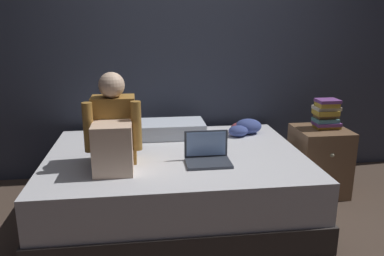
{
  "coord_description": "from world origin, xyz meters",
  "views": [
    {
      "loc": [
        -0.43,
        -2.52,
        1.5
      ],
      "look_at": [
        -0.09,
        0.1,
        0.76
      ],
      "focal_mm": 35.8,
      "sensor_mm": 36.0,
      "label": 1
    }
  ],
  "objects_px": {
    "laptop": "(207,155)",
    "pillow": "(172,129)",
    "person_sitting": "(113,132)",
    "clothes_pile": "(244,127)",
    "book_stack": "(326,114)",
    "nightstand": "(319,161)",
    "bed": "(176,183)"
  },
  "relations": [
    {
      "from": "book_stack",
      "to": "person_sitting",
      "type": "bearing_deg",
      "value": -165.83
    },
    {
      "from": "nightstand",
      "to": "pillow",
      "type": "height_order",
      "value": "pillow"
    },
    {
      "from": "nightstand",
      "to": "person_sitting",
      "type": "bearing_deg",
      "value": -166.08
    },
    {
      "from": "person_sitting",
      "to": "clothes_pile",
      "type": "bearing_deg",
      "value": 30.56
    },
    {
      "from": "person_sitting",
      "to": "book_stack",
      "type": "bearing_deg",
      "value": 14.17
    },
    {
      "from": "pillow",
      "to": "book_stack",
      "type": "bearing_deg",
      "value": -9.54
    },
    {
      "from": "laptop",
      "to": "book_stack",
      "type": "xyz_separation_m",
      "value": [
        1.12,
        0.47,
        0.16
      ]
    },
    {
      "from": "nightstand",
      "to": "book_stack",
      "type": "distance_m",
      "value": 0.43
    },
    {
      "from": "bed",
      "to": "book_stack",
      "type": "xyz_separation_m",
      "value": [
        1.34,
        0.23,
        0.47
      ]
    },
    {
      "from": "person_sitting",
      "to": "clothes_pile",
      "type": "height_order",
      "value": "person_sitting"
    },
    {
      "from": "laptop",
      "to": "book_stack",
      "type": "height_order",
      "value": "book_stack"
    },
    {
      "from": "laptop",
      "to": "clothes_pile",
      "type": "relative_size",
      "value": 0.99
    },
    {
      "from": "nightstand",
      "to": "bed",
      "type": "bearing_deg",
      "value": -170.8
    },
    {
      "from": "nightstand",
      "to": "laptop",
      "type": "distance_m",
      "value": 1.21
    },
    {
      "from": "nightstand",
      "to": "book_stack",
      "type": "xyz_separation_m",
      "value": [
        0.04,
        0.02,
        0.42
      ]
    },
    {
      "from": "pillow",
      "to": "book_stack",
      "type": "height_order",
      "value": "book_stack"
    },
    {
      "from": "bed",
      "to": "pillow",
      "type": "distance_m",
      "value": 0.55
    },
    {
      "from": "nightstand",
      "to": "pillow",
      "type": "distance_m",
      "value": 1.34
    },
    {
      "from": "nightstand",
      "to": "person_sitting",
      "type": "distance_m",
      "value": 1.86
    },
    {
      "from": "bed",
      "to": "laptop",
      "type": "bearing_deg",
      "value": -48.54
    },
    {
      "from": "pillow",
      "to": "clothes_pile",
      "type": "distance_m",
      "value": 0.65
    },
    {
      "from": "person_sitting",
      "to": "pillow",
      "type": "height_order",
      "value": "person_sitting"
    },
    {
      "from": "person_sitting",
      "to": "nightstand",
      "type": "bearing_deg",
      "value": 13.92
    },
    {
      "from": "nightstand",
      "to": "laptop",
      "type": "bearing_deg",
      "value": -157.37
    },
    {
      "from": "laptop",
      "to": "pillow",
      "type": "height_order",
      "value": "laptop"
    },
    {
      "from": "nightstand",
      "to": "book_stack",
      "type": "bearing_deg",
      "value": 24.93
    },
    {
      "from": "laptop",
      "to": "pillow",
      "type": "bearing_deg",
      "value": 106.02
    },
    {
      "from": "pillow",
      "to": "clothes_pile",
      "type": "bearing_deg",
      "value": -1.23
    },
    {
      "from": "pillow",
      "to": "bed",
      "type": "bearing_deg",
      "value": -91.93
    },
    {
      "from": "bed",
      "to": "person_sitting",
      "type": "height_order",
      "value": "person_sitting"
    },
    {
      "from": "nightstand",
      "to": "clothes_pile",
      "type": "bearing_deg",
      "value": 160.33
    },
    {
      "from": "person_sitting",
      "to": "pillow",
      "type": "distance_m",
      "value": 0.84
    }
  ]
}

